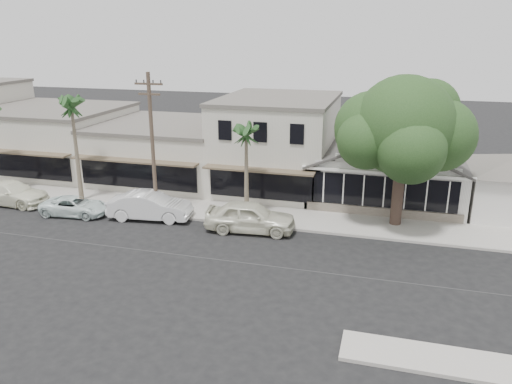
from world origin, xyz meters
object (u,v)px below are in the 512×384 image
(car_1, at_px, (150,206))
(car_2, at_px, (75,206))
(car_3, at_px, (11,193))
(shade_tree, at_px, (402,128))
(car_0, at_px, (250,217))
(utility_pole, at_px, (152,142))

(car_1, height_order, car_2, car_1)
(car_3, bearing_deg, car_1, -88.97)
(car_3, xyz_separation_m, shade_tree, (25.26, 3.09, 5.16))
(car_0, bearing_deg, car_3, 83.79)
(car_1, relative_size, shade_tree, 0.58)
(car_0, relative_size, car_3, 0.98)
(utility_pole, xyz_separation_m, car_3, (-10.53, -0.67, -4.01))
(car_2, xyz_separation_m, car_3, (-5.47, 0.72, 0.18))
(car_0, distance_m, car_3, 17.08)
(utility_pole, relative_size, car_2, 2.09)
(utility_pole, xyz_separation_m, car_2, (-5.06, -1.39, -4.19))
(car_3, relative_size, shade_tree, 0.60)
(utility_pole, distance_m, car_0, 7.68)
(car_1, distance_m, shade_tree, 15.96)
(car_2, distance_m, car_3, 5.52)
(car_2, bearing_deg, utility_pole, -79.86)
(car_1, xyz_separation_m, shade_tree, (14.80, 3.16, 5.09))
(car_0, distance_m, shade_tree, 10.20)
(car_3, bearing_deg, utility_pole, -84.94)
(car_0, bearing_deg, utility_pole, 76.22)
(utility_pole, relative_size, shade_tree, 1.00)
(car_0, height_order, car_2, car_0)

